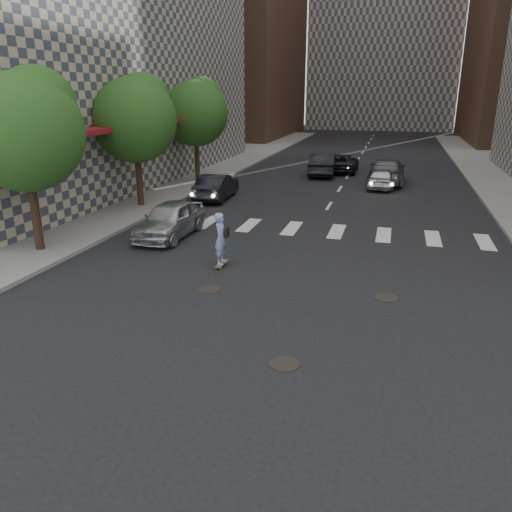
% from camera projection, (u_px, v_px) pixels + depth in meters
% --- Properties ---
extents(ground, '(160.00, 160.00, 0.00)m').
position_uv_depth(ground, '(262.00, 313.00, 13.82)').
color(ground, black).
rests_on(ground, ground).
extents(sidewalk_left, '(13.00, 80.00, 0.15)m').
position_uv_depth(sidewalk_left, '(138.00, 175.00, 35.76)').
color(sidewalk_left, gray).
rests_on(sidewalk_left, ground).
extents(tree_a, '(4.20, 4.20, 6.60)m').
position_uv_depth(tree_a, '(27.00, 127.00, 17.62)').
color(tree_a, '#382619').
rests_on(tree_a, sidewalk_left).
extents(tree_b, '(4.20, 4.20, 6.60)m').
position_uv_depth(tree_b, '(137.00, 116.00, 24.93)').
color(tree_b, '#382619').
rests_on(tree_b, sidewalk_left).
extents(tree_c, '(4.20, 4.20, 6.60)m').
position_uv_depth(tree_c, '(197.00, 110.00, 32.25)').
color(tree_c, '#382619').
rests_on(tree_c, sidewalk_left).
extents(manhole_a, '(0.70, 0.70, 0.02)m').
position_uv_depth(manhole_a, '(285.00, 364.00, 11.22)').
color(manhole_a, black).
rests_on(manhole_a, ground).
extents(manhole_b, '(0.70, 0.70, 0.02)m').
position_uv_depth(manhole_b, '(209.00, 289.00, 15.42)').
color(manhole_b, black).
rests_on(manhole_b, ground).
extents(manhole_c, '(0.70, 0.70, 0.02)m').
position_uv_depth(manhole_c, '(386.00, 298.00, 14.80)').
color(manhole_c, black).
rests_on(manhole_c, ground).
extents(skateboarder, '(0.47, 0.96, 1.91)m').
position_uv_depth(skateboarder, '(221.00, 239.00, 17.20)').
color(skateboarder, brown).
rests_on(skateboarder, ground).
extents(silver_sedan, '(1.83, 4.40, 1.49)m').
position_uv_depth(silver_sedan, '(170.00, 219.00, 20.82)').
color(silver_sedan, '#B7B9BE').
rests_on(silver_sedan, ground).
extents(traffic_car_a, '(1.74, 4.40, 1.42)m').
position_uv_depth(traffic_car_a, '(217.00, 187.00, 28.09)').
color(traffic_car_a, black).
rests_on(traffic_car_a, ground).
extents(traffic_car_b, '(2.49, 5.71, 1.63)m').
position_uv_depth(traffic_car_b, '(387.00, 171.00, 32.83)').
color(traffic_car_b, '#57585E').
rests_on(traffic_car_b, ground).
extents(traffic_car_c, '(2.23, 4.74, 1.31)m').
position_uv_depth(traffic_car_c, '(343.00, 163.00, 37.54)').
color(traffic_car_c, black).
rests_on(traffic_car_c, ground).
extents(traffic_car_d, '(1.93, 4.14, 1.37)m').
position_uv_depth(traffic_car_d, '(383.00, 177.00, 31.24)').
color(traffic_car_d, silver).
rests_on(traffic_car_d, ground).
extents(traffic_car_e, '(2.13, 5.12, 1.65)m').
position_uv_depth(traffic_car_e, '(323.00, 164.00, 35.96)').
color(traffic_car_e, black).
rests_on(traffic_car_e, ground).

